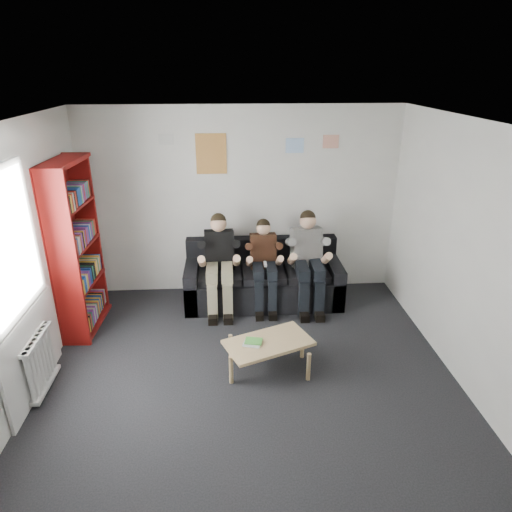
{
  "coord_description": "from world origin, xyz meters",
  "views": [
    {
      "loc": [
        -0.19,
        -3.83,
        3.16
      ],
      "look_at": [
        0.14,
        1.3,
        1.01
      ],
      "focal_mm": 32.0,
      "sensor_mm": 36.0,
      "label": 1
    }
  ],
  "objects_px": {
    "coffee_table": "(268,345)",
    "person_left": "(220,264)",
    "person_right": "(308,261)",
    "bookshelf": "(77,248)",
    "sofa": "(263,280)",
    "person_middle": "(264,265)"
  },
  "relations": [
    {
      "from": "bookshelf",
      "to": "person_right",
      "type": "height_order",
      "value": "bookshelf"
    },
    {
      "from": "coffee_table",
      "to": "person_middle",
      "type": "relative_size",
      "value": 0.75
    },
    {
      "from": "bookshelf",
      "to": "person_right",
      "type": "bearing_deg",
      "value": 10.5
    },
    {
      "from": "person_right",
      "to": "person_left",
      "type": "bearing_deg",
      "value": 171.1
    },
    {
      "from": "sofa",
      "to": "bookshelf",
      "type": "xyz_separation_m",
      "value": [
        -2.35,
        -0.57,
        0.78
      ]
    },
    {
      "from": "sofa",
      "to": "person_middle",
      "type": "bearing_deg",
      "value": -90.0
    },
    {
      "from": "person_middle",
      "to": "person_right",
      "type": "relative_size",
      "value": 0.92
    },
    {
      "from": "sofa",
      "to": "person_right",
      "type": "height_order",
      "value": "person_right"
    },
    {
      "from": "person_left",
      "to": "person_middle",
      "type": "relative_size",
      "value": 1.07
    },
    {
      "from": "coffee_table",
      "to": "person_right",
      "type": "bearing_deg",
      "value": 65.25
    },
    {
      "from": "coffee_table",
      "to": "person_right",
      "type": "height_order",
      "value": "person_right"
    },
    {
      "from": "bookshelf",
      "to": "person_right",
      "type": "relative_size",
      "value": 1.62
    },
    {
      "from": "bookshelf",
      "to": "coffee_table",
      "type": "relative_size",
      "value": 2.35
    },
    {
      "from": "coffee_table",
      "to": "person_middle",
      "type": "distance_m",
      "value": 1.52
    },
    {
      "from": "person_left",
      "to": "sofa",
      "type": "bearing_deg",
      "value": 15.18
    },
    {
      "from": "bookshelf",
      "to": "coffee_table",
      "type": "bearing_deg",
      "value": -22.64
    },
    {
      "from": "coffee_table",
      "to": "person_left",
      "type": "xyz_separation_m",
      "value": [
        -0.54,
        1.48,
        0.34
      ]
    },
    {
      "from": "bookshelf",
      "to": "person_middle",
      "type": "height_order",
      "value": "bookshelf"
    },
    {
      "from": "bookshelf",
      "to": "coffee_table",
      "type": "height_order",
      "value": "bookshelf"
    },
    {
      "from": "sofa",
      "to": "person_middle",
      "type": "relative_size",
      "value": 1.77
    },
    {
      "from": "sofa",
      "to": "coffee_table",
      "type": "distance_m",
      "value": 1.68
    },
    {
      "from": "coffee_table",
      "to": "person_left",
      "type": "distance_m",
      "value": 1.61
    }
  ]
}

